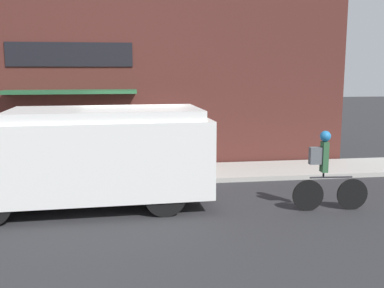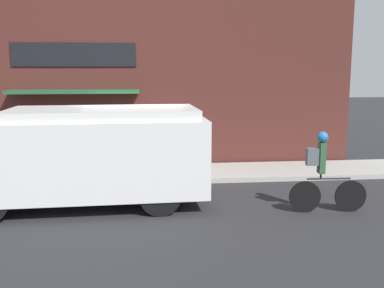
{
  "view_description": "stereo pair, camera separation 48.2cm",
  "coord_description": "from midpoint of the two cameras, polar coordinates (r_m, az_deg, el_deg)",
  "views": [
    {
      "loc": [
        -0.2,
        -11.35,
        2.98
      ],
      "look_at": [
        1.45,
        -0.2,
        1.1
      ],
      "focal_mm": 42.0,
      "sensor_mm": 36.0,
      "label": 1
    },
    {
      "loc": [
        0.28,
        -11.41,
        2.98
      ],
      "look_at": [
        1.45,
        -0.2,
        1.1
      ],
      "focal_mm": 42.0,
      "sensor_mm": 36.0,
      "label": 2
    }
  ],
  "objects": [
    {
      "name": "ground_plane",
      "position": [
        11.76,
        -8.38,
        -5.31
      ],
      "size": [
        70.0,
        70.0,
        0.0
      ],
      "primitive_type": "plane",
      "color": "#2B2B2D"
    },
    {
      "name": "storefront",
      "position": [
        13.56,
        -8.9,
        8.93
      ],
      "size": [
        13.31,
        0.87,
        5.77
      ],
      "color": "#4C231E",
      "rests_on": "ground_plane"
    },
    {
      "name": "cyclist",
      "position": [
        9.83,
        15.3,
        -3.42
      ],
      "size": [
        1.65,
        0.23,
        1.72
      ],
      "rotation": [
        0.0,
        0.0,
        -0.06
      ],
      "color": "black",
      "rests_on": "ground_plane"
    },
    {
      "name": "school_bus",
      "position": [
        9.99,
        -13.8,
        -1.46
      ],
      "size": [
        5.55,
        2.66,
        2.15
      ],
      "rotation": [
        0.0,
        0.0,
        0.03
      ],
      "color": "white",
      "rests_on": "ground_plane"
    },
    {
      "name": "sidewalk",
      "position": [
        12.73,
        -8.4,
        -3.89
      ],
      "size": [
        28.0,
        2.01,
        0.13
      ],
      "color": "#ADAAA3",
      "rests_on": "ground_plane"
    }
  ]
}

